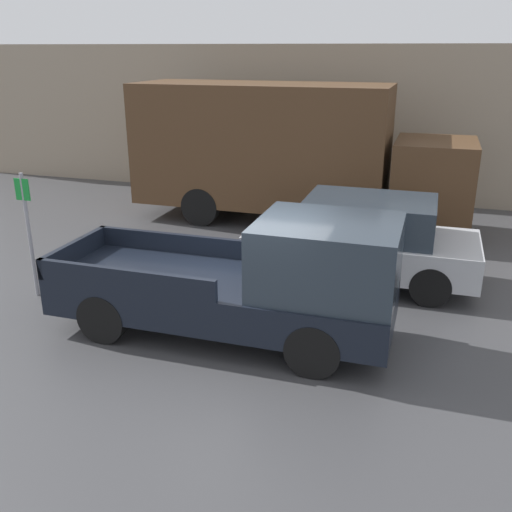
# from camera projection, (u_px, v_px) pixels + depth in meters

# --- Properties ---
(ground_plane) EXTENTS (60.00, 60.00, 0.00)m
(ground_plane) POSITION_uv_depth(u_px,v_px,m) (241.00, 341.00, 9.31)
(ground_plane) COLOR #3D3D3F
(building_wall) EXTENTS (28.00, 0.15, 4.62)m
(building_wall) POSITION_uv_depth(u_px,v_px,m) (345.00, 124.00, 17.42)
(building_wall) COLOR gray
(building_wall) RESTS_ON ground
(pickup_truck) EXTENTS (5.56, 1.96, 2.10)m
(pickup_truck) POSITION_uv_depth(u_px,v_px,m) (255.00, 282.00, 9.09)
(pickup_truck) COLOR black
(pickup_truck) RESTS_ON ground
(car) EXTENTS (4.55, 2.02, 1.73)m
(car) POSITION_uv_depth(u_px,v_px,m) (364.00, 239.00, 11.48)
(car) COLOR #B7BABF
(car) RESTS_ON ground
(delivery_truck) EXTENTS (8.82, 2.49, 3.64)m
(delivery_truck) POSITION_uv_depth(u_px,v_px,m) (285.00, 150.00, 15.16)
(delivery_truck) COLOR #4C331E
(delivery_truck) RESTS_ON ground
(parking_sign) EXTENTS (0.30, 0.07, 2.39)m
(parking_sign) POSITION_uv_depth(u_px,v_px,m) (28.00, 228.00, 10.58)
(parking_sign) COLOR gray
(parking_sign) RESTS_ON ground
(newspaper_box) EXTENTS (0.45, 0.40, 1.07)m
(newspaper_box) POSITION_uv_depth(u_px,v_px,m) (343.00, 183.00, 17.73)
(newspaper_box) COLOR gold
(newspaper_box) RESTS_ON ground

